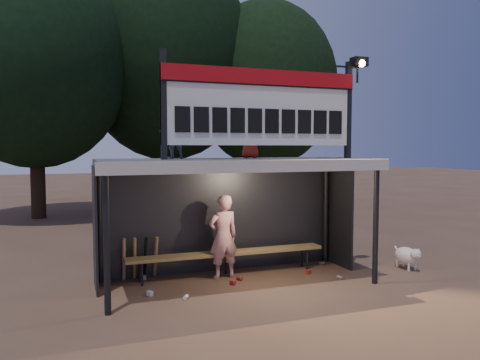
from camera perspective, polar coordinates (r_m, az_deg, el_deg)
name	(u,v)px	position (r m, az deg, el deg)	size (l,w,h in m)	color
ground	(237,283)	(8.95, -0.34, -12.43)	(80.00, 80.00, 0.00)	#513728
player	(223,236)	(9.10, -2.05, -6.89)	(0.59, 0.39, 1.62)	white
child_a	(172,133)	(8.64, -8.35, 5.63)	(0.45, 0.35, 0.93)	gray
child_b	(250,136)	(9.11, 1.26, 5.43)	(0.43, 0.28, 0.88)	#B32D1B
dugout_shelter	(233,184)	(8.84, -0.87, -0.45)	(5.10, 2.08, 2.32)	#424245
scoreboard_assembly	(266,105)	(8.81, 3.13, 9.16)	(4.10, 0.27, 1.99)	black
bench	(228,254)	(9.34, -1.48, -8.98)	(4.00, 0.35, 0.48)	olive
tree_left	(34,62)	(18.37, -23.78, 13.01)	(6.46, 6.46, 9.27)	black
tree_mid	(167,60)	(20.30, -8.85, 14.27)	(7.22, 7.22, 10.36)	#322316
tree_right	(265,85)	(20.36, 3.09, 11.49)	(6.08, 6.08, 8.72)	black
dog	(408,256)	(10.45, 19.76, -8.69)	(0.36, 0.81, 0.49)	white
bats	(140,258)	(9.23, -12.10, -9.25)	(0.68, 0.35, 0.84)	#9F7E4A
litter	(243,279)	(9.03, 0.37, -12.03)	(3.96, 1.52, 0.08)	#A3271C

